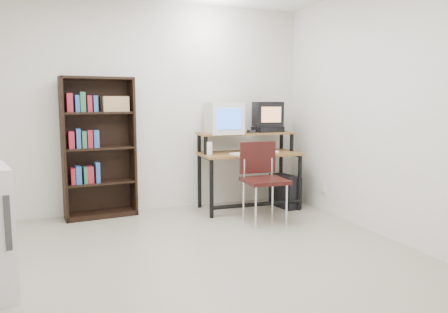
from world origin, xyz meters
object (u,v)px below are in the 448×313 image
object	(u,v)px
pc_tower	(285,191)
school_chair	(262,173)
bookshelf	(99,146)
crt_monitor	(224,118)
crt_tv	(268,114)
computer_desk	(248,155)

from	to	relation	value
pc_tower	school_chair	world-z (taller)	school_chair
bookshelf	crt_monitor	bearing A→B (deg)	-11.60
crt_tv	bookshelf	distance (m)	2.19
pc_tower	school_chair	distance (m)	0.86
crt_monitor	crt_tv	size ratio (longest dim) A/B	1.12
school_chair	bookshelf	xyz separation A→B (m)	(-1.73, 0.87, 0.29)
computer_desk	crt_tv	world-z (taller)	crt_tv
pc_tower	school_chair	xyz separation A→B (m)	(-0.58, -0.52, 0.36)
crt_monitor	school_chair	bearing A→B (deg)	-72.18
crt_monitor	bookshelf	xyz separation A→B (m)	(-1.53, 0.15, -0.31)
bookshelf	school_chair	bearing A→B (deg)	-32.82
computer_desk	pc_tower	xyz separation A→B (m)	(0.49, -0.09, -0.48)
bookshelf	crt_tv	bearing A→B (deg)	-9.64
school_chair	crt_monitor	bearing A→B (deg)	106.93
computer_desk	pc_tower	distance (m)	0.69
pc_tower	bookshelf	bearing A→B (deg)	161.29
computer_desk	crt_tv	distance (m)	0.63
crt_tv	pc_tower	xyz separation A→B (m)	(0.16, -0.22, -1.00)
crt_monitor	pc_tower	size ratio (longest dim) A/B	0.99
crt_tv	bookshelf	size ratio (longest dim) A/B	0.24
school_chair	bookshelf	bearing A→B (deg)	154.84
crt_tv	school_chair	bearing A→B (deg)	-109.75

